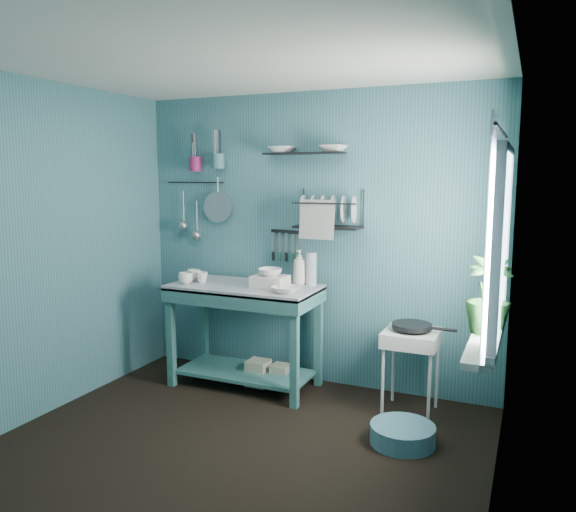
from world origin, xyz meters
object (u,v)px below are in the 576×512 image
at_px(work_counter, 245,336).
at_px(mug_right, 194,275).
at_px(soap_bottle, 299,267).
at_px(storage_tin_large, 258,373).
at_px(potted_plant, 488,295).
at_px(mug_mid, 202,277).
at_px(utensil_cup_magenta, 195,164).
at_px(utensil_cup_teal, 218,161).
at_px(floor_basin, 403,434).
at_px(frying_pan, 412,326).
at_px(wash_tub, 270,282).
at_px(hotplate_stand, 410,372).
at_px(colander, 218,207).
at_px(mug_left, 186,278).
at_px(dish_rack, 328,209).
at_px(storage_tin_small, 281,376).
at_px(water_bottle, 311,269).

xyz_separation_m(work_counter, mug_right, (-0.50, 0.00, 0.49)).
relative_size(soap_bottle, storage_tin_large, 1.36).
height_order(work_counter, potted_plant, potted_plant).
distance_m(mug_mid, utensil_cup_magenta, 1.07).
bearing_deg(utensil_cup_teal, floor_basin, -23.09).
bearing_deg(mug_right, frying_pan, 0.53).
bearing_deg(work_counter, mug_right, 172.93).
distance_m(work_counter, utensil_cup_teal, 1.57).
relative_size(mug_mid, soap_bottle, 0.33).
xyz_separation_m(wash_tub, storage_tin_large, (-0.15, 0.07, -0.82)).
bearing_deg(potted_plant, soap_bottle, 155.78).
bearing_deg(hotplate_stand, floor_basin, -92.59).
bearing_deg(hotplate_stand, soap_bottle, 160.17).
distance_m(frying_pan, utensil_cup_teal, 2.22).
bearing_deg(storage_tin_large, colander, 153.31).
height_order(work_counter, soap_bottle, soap_bottle).
xyz_separation_m(potted_plant, floor_basin, (-0.50, -0.01, -1.01)).
relative_size(mug_left, hotplate_stand, 0.19).
bearing_deg(utensil_cup_teal, hotplate_stand, -8.57).
height_order(utensil_cup_teal, potted_plant, utensil_cup_teal).
bearing_deg(mug_left, frying_pan, 5.36).
height_order(wash_tub, dish_rack, dish_rack).
bearing_deg(colander, mug_left, -94.57).
distance_m(potted_plant, storage_tin_large, 2.18).
bearing_deg(potted_plant, frying_pan, 137.39).
bearing_deg(utensil_cup_magenta, colander, 8.20).
height_order(soap_bottle, hotplate_stand, soap_bottle).
distance_m(mug_left, utensil_cup_magenta, 1.08).
distance_m(mug_mid, frying_pan, 1.81).
xyz_separation_m(soap_bottle, dish_rack, (0.24, 0.04, 0.50)).
bearing_deg(floor_basin, mug_mid, 166.33).
height_order(utensil_cup_teal, storage_tin_small, utensil_cup_teal).
xyz_separation_m(frying_pan, floor_basin, (0.06, -0.53, -0.62)).
bearing_deg(utensil_cup_teal, water_bottle, -4.45).
height_order(utensil_cup_magenta, colander, utensil_cup_magenta).
xyz_separation_m(frying_pan, utensil_cup_teal, (-1.82, 0.27, 1.25)).
bearing_deg(hotplate_stand, water_bottle, 157.81).
xyz_separation_m(mug_left, frying_pan, (1.89, 0.18, -0.25)).
distance_m(utensil_cup_magenta, potted_plant, 2.87).
relative_size(water_bottle, hotplate_stand, 0.43).
xyz_separation_m(colander, floor_basin, (1.92, -0.83, -1.45)).
relative_size(mug_left, dish_rack, 0.22).
bearing_deg(hotplate_stand, wash_tub, 172.41).
xyz_separation_m(dish_rack, potted_plant, (1.32, -0.74, -0.46)).
distance_m(water_bottle, storage_tin_large, 1.02).
relative_size(colander, floor_basin, 0.63).
xyz_separation_m(dish_rack, storage_tin_large, (-0.56, -0.19, -1.42)).
xyz_separation_m(water_bottle, hotplate_stand, (0.89, -0.20, -0.70)).
height_order(water_bottle, hotplate_stand, water_bottle).
bearing_deg(wash_tub, storage_tin_large, 154.98).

